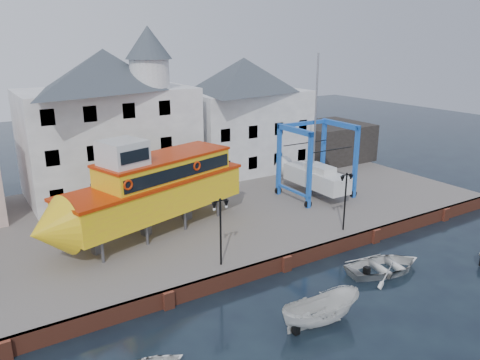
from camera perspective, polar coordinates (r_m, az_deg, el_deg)
ground at (r=30.10m, az=5.60°, el=-10.92°), size 140.00×140.00×0.00m
hardstanding at (r=38.37m, az=-4.46°, el=-3.77°), size 44.00×22.00×1.00m
quay_wall at (r=29.94m, az=5.51°, el=-10.00°), size 44.00×0.47×1.00m
building_white_main at (r=41.51m, az=-15.54°, el=7.04°), size 14.00×8.30×14.00m
building_white_right at (r=47.94m, az=0.45°, el=8.00°), size 12.00×8.00×11.20m
shed_dark at (r=53.10m, az=10.78°, el=4.62°), size 8.00×7.00×4.00m
lamp_post_left at (r=27.23m, az=-2.40°, el=-4.28°), size 1.12×0.32×4.20m
lamp_post_right at (r=33.06m, az=12.80°, el=-0.84°), size 1.12×0.32×4.20m
tour_boat at (r=32.06m, az=-11.62°, el=-1.20°), size 16.17×8.22×6.87m
travel_lift at (r=40.81m, az=8.63°, el=1.04°), size 5.61×7.90×11.90m
motorboat_a at (r=25.33m, az=9.74°, el=-16.93°), size 4.69×2.20×1.75m
motorboat_b at (r=31.16m, az=17.16°, el=-10.63°), size 5.71×4.56×1.06m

